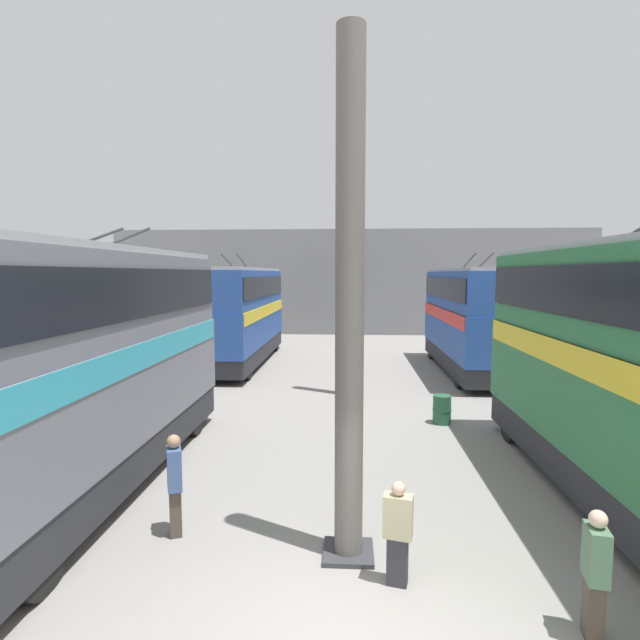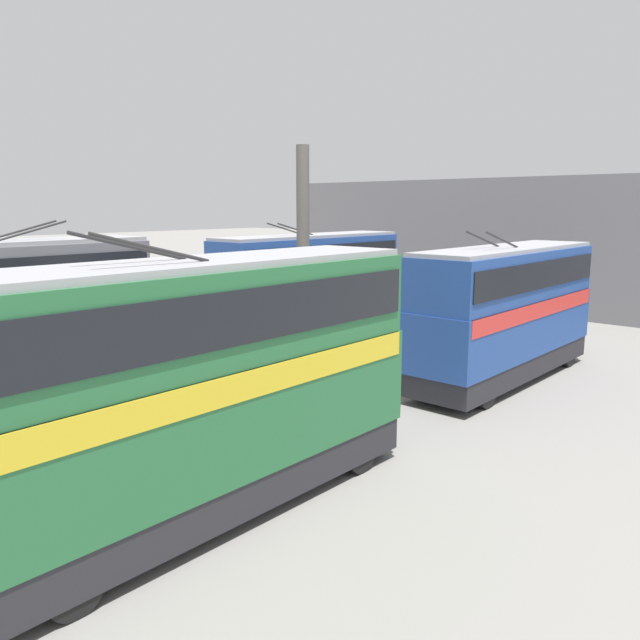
% 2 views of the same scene
% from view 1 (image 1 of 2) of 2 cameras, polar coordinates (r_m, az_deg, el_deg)
% --- Properties ---
extents(depot_back_wall, '(0.50, 36.00, 7.88)m').
position_cam_1_polar(depot_back_wall, '(37.53, 3.47, 4.33)').
color(depot_back_wall, slate).
rests_on(depot_back_wall, ground_plane).
extents(support_column_near, '(0.82, 0.82, 8.31)m').
position_cam_1_polar(support_column_near, '(7.83, 3.41, 1.13)').
color(support_column_near, '#605B56').
rests_on(support_column_near, ground_plane).
extents(support_column_far, '(0.82, 0.82, 8.31)m').
position_cam_1_polar(support_column_far, '(18.68, 3.46, 3.58)').
color(support_column_far, '#605B56').
rests_on(support_column_far, ground_plane).
extents(bus_left_near, '(10.11, 2.54, 5.85)m').
position_cam_1_polar(bus_left_near, '(11.50, 31.97, -3.63)').
color(bus_left_near, black).
rests_on(bus_left_near, ground_plane).
extents(bus_left_far, '(9.93, 2.54, 5.45)m').
position_cam_1_polar(bus_left_far, '(24.08, 16.62, 0.71)').
color(bus_left_far, black).
rests_on(bus_left_far, ground_plane).
extents(bus_right_near, '(10.17, 2.54, 5.78)m').
position_cam_1_polar(bus_right_near, '(11.67, -24.71, -3.34)').
color(bus_right_near, black).
rests_on(bus_right_near, ground_plane).
extents(bus_right_mid, '(11.19, 2.54, 5.49)m').
position_cam_1_polar(bus_right_mid, '(25.72, -8.88, 1.23)').
color(bus_right_mid, black).
rests_on(bus_right_mid, ground_plane).
extents(person_by_right_row, '(0.48, 0.38, 1.81)m').
position_cam_1_polar(person_by_right_row, '(9.52, -16.28, -17.32)').
color(person_by_right_row, '#473D33').
rests_on(person_by_right_row, ground_plane).
extents(person_by_left_row, '(0.45, 0.31, 1.69)m').
position_cam_1_polar(person_by_left_row, '(7.77, 28.95, -23.87)').
color(person_by_left_row, '#473D33').
rests_on(person_by_left_row, ground_plane).
extents(person_aisle_foreground, '(0.33, 0.47, 1.58)m').
position_cam_1_polar(person_aisle_foreground, '(8.05, 8.89, -22.71)').
color(person_aisle_foreground, '#2D2D33').
rests_on(person_aisle_foreground, ground_plane).
extents(oil_drum, '(0.57, 0.57, 0.88)m').
position_cam_1_polar(oil_drum, '(16.00, 13.76, -9.90)').
color(oil_drum, '#235638').
rests_on(oil_drum, ground_plane).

